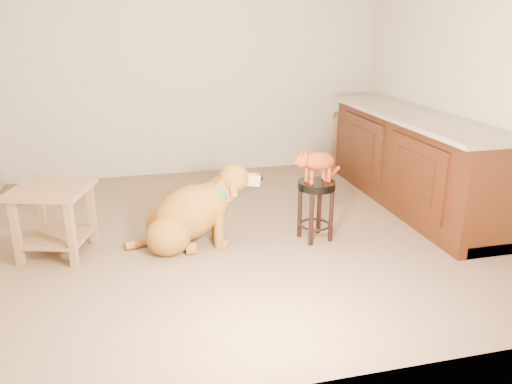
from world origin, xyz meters
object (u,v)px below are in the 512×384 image
object	(u,v)px
side_table	(54,210)
golden_retriever	(190,215)
padded_stool	(316,199)
wood_stool	(347,141)
tabby_kitten	(316,162)

from	to	relation	value
side_table	golden_retriever	size ratio (longest dim) A/B	0.59
golden_retriever	side_table	bearing A→B (deg)	177.43
padded_stool	wood_stool	xyz separation A→B (m)	(1.15, 1.98, -0.01)
padded_stool	wood_stool	bearing A→B (deg)	59.83
wood_stool	side_table	world-z (taller)	wood_stool
golden_retriever	tabby_kitten	distance (m)	1.13
wood_stool	tabby_kitten	size ratio (longest dim) A/B	1.43
padded_stool	tabby_kitten	xyz separation A→B (m)	(-0.01, -0.00, 0.32)
padded_stool	tabby_kitten	distance (m)	0.32
wood_stool	side_table	distance (m)	3.70
side_table	tabby_kitten	world-z (taller)	tabby_kitten
wood_stool	golden_retriever	world-z (taller)	golden_retriever
padded_stool	golden_retriever	bearing A→B (deg)	173.37
golden_retriever	padded_stool	bearing A→B (deg)	-4.15
wood_stool	side_table	size ratio (longest dim) A/B	0.99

